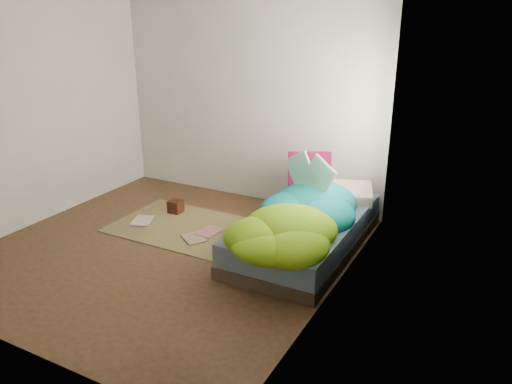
% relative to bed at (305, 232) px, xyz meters
% --- Properties ---
extents(ground, '(3.50, 3.50, 0.00)m').
position_rel_bed_xyz_m(ground, '(-1.22, -0.72, -0.17)').
color(ground, '#3D2817').
rests_on(ground, ground).
extents(room_walls, '(3.54, 3.54, 2.62)m').
position_rel_bed_xyz_m(room_walls, '(-1.21, -0.71, 1.46)').
color(room_walls, beige).
rests_on(room_walls, ground).
extents(bed, '(1.00, 2.00, 0.34)m').
position_rel_bed_xyz_m(bed, '(0.00, 0.00, 0.00)').
color(bed, '#332B1C').
rests_on(bed, ground).
extents(duvet, '(0.96, 1.84, 0.34)m').
position_rel_bed_xyz_m(duvet, '(0.00, -0.22, 0.34)').
color(duvet, '#076776').
rests_on(duvet, bed).
extents(rug, '(1.60, 1.10, 0.01)m').
position_rel_bed_xyz_m(rug, '(-1.37, -0.17, -0.16)').
color(rug, brown).
rests_on(rug, ground).
extents(pillow_floral, '(0.71, 0.56, 0.14)m').
position_rel_bed_xyz_m(pillow_floral, '(0.17, 0.65, 0.24)').
color(pillow_floral, silver).
rests_on(pillow_floral, bed).
extents(pillow_magenta, '(0.49, 0.34, 0.47)m').
position_rel_bed_xyz_m(pillow_magenta, '(-0.24, 0.67, 0.41)').
color(pillow_magenta, '#440415').
rests_on(pillow_magenta, bed).
extents(open_book, '(0.52, 0.26, 0.31)m').
position_rel_bed_xyz_m(open_book, '(-0.07, 0.21, 0.67)').
color(open_book, '#3A8A2D').
rests_on(open_book, duvet).
extents(wooden_box, '(0.15, 0.15, 0.15)m').
position_rel_bed_xyz_m(wooden_box, '(-1.72, 0.12, -0.08)').
color(wooden_box, '#34170B').
rests_on(wooden_box, rug).
extents(floor_book_a, '(0.31, 0.36, 0.02)m').
position_rel_bed_xyz_m(floor_book_a, '(-1.99, -0.33, -0.15)').
color(floor_book_a, white).
rests_on(floor_book_a, rug).
extents(floor_book_b, '(0.23, 0.30, 0.03)m').
position_rel_bed_xyz_m(floor_book_b, '(-1.15, -0.19, -0.14)').
color(floor_book_b, '#BB6C84').
rests_on(floor_book_b, rug).
extents(floor_book_c, '(0.34, 0.32, 0.02)m').
position_rel_bed_xyz_m(floor_book_c, '(-1.16, -0.49, -0.15)').
color(floor_book_c, tan).
rests_on(floor_book_c, rug).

